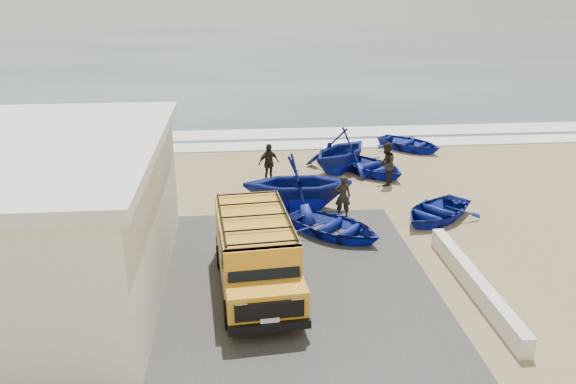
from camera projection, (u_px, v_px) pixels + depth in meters
name	position (u px, v px, depth m)	size (l,w,h in m)	color
ground	(284.00, 251.00, 17.84)	(160.00, 160.00, 0.00)	#987F58
slab	(219.00, 285.00, 15.79)	(12.00, 10.00, 0.05)	#3D3A38
ocean	(245.00, 50.00, 70.01)	(180.00, 88.00, 0.01)	#385166
surf_line	(264.00, 146.00, 29.01)	(180.00, 1.60, 0.06)	white
surf_wash	(261.00, 134.00, 31.34)	(180.00, 2.20, 0.04)	white
building	(3.00, 222.00, 14.56)	(8.40, 9.40, 4.30)	white
parapet	(474.00, 283.00, 15.38)	(0.35, 6.00, 0.55)	silver
van	(256.00, 251.00, 15.26)	(2.35, 5.10, 2.13)	gold
boat_near_left	(334.00, 227.00, 18.72)	(2.46, 3.44, 0.71)	navy
boat_near_right	(436.00, 211.00, 20.03)	(2.36, 3.30, 0.68)	navy
boat_mid_left	(298.00, 183.00, 20.70)	(3.50, 4.06, 2.14)	navy
boat_mid_right	(371.00, 166.00, 24.81)	(2.49, 3.49, 0.72)	navy
boat_far_left	(340.00, 150.00, 24.98)	(3.22, 3.73, 1.97)	navy
boat_far_right	(410.00, 143.00, 28.35)	(2.39, 3.35, 0.69)	navy
fisherman_front	(343.00, 197.00, 20.13)	(0.57, 0.38, 1.58)	black
fisherman_middle	(386.00, 164.00, 23.29)	(0.89, 0.69, 1.83)	black
fisherman_back	(269.00, 163.00, 23.61)	(0.99, 0.41, 1.70)	black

